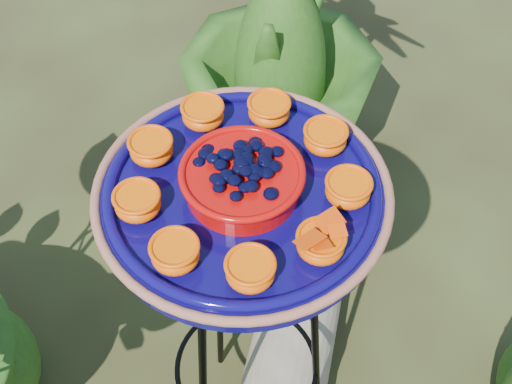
# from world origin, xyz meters

# --- Properties ---
(tripod_stand) EXTENTS (0.45, 0.45, 0.94)m
(tripod_stand) POSITION_xyz_m (-0.04, 0.05, 0.57)
(tripod_stand) COLOR black
(tripod_stand) RESTS_ON ground
(feeder_dish) EXTENTS (0.62, 0.62, 0.11)m
(feeder_dish) POSITION_xyz_m (-0.04, 0.05, 0.99)
(feeder_dish) COLOR #0B064F
(feeder_dish) RESTS_ON tripod_stand
(driftwood_log) EXTENTS (0.69, 0.53, 0.22)m
(driftwood_log) POSITION_xyz_m (0.30, 0.14, 0.11)
(driftwood_log) COLOR tan
(driftwood_log) RESTS_ON ground
(shrub_back_right) EXTENTS (0.69, 0.69, 1.13)m
(shrub_back_right) POSITION_xyz_m (0.73, 0.62, 0.57)
(shrub_back_right) COLOR #234B14
(shrub_back_right) RESTS_ON ground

